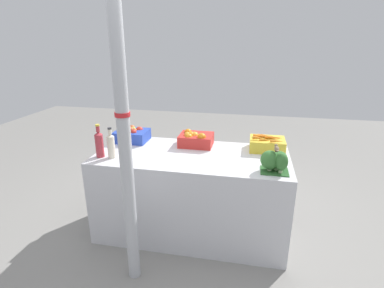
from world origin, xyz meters
The scene contains 10 objects.
ground_plane centered at (0.00, 0.00, 0.00)m, with size 10.00×10.00×0.00m, color gray.
market_table centered at (0.00, 0.00, 0.41)m, with size 1.78×0.83×0.82m, color silver.
support_pole centered at (-0.34, -0.71, 1.26)m, with size 0.11×0.11×2.51m.
apple_crate centered at (-0.69, 0.26, 0.89)m, with size 0.33×0.27×0.15m.
orange_crate centered at (-0.01, 0.24, 0.88)m, with size 0.33×0.27×0.15m.
carrot_crate centered at (0.68, 0.25, 0.88)m, with size 0.33×0.27×0.15m.
broccoli_pile centered at (0.73, -0.24, 0.91)m, with size 0.23×0.19×0.17m.
juice_bottle_ruby centered at (-0.80, -0.22, 0.94)m, with size 0.07×0.07×0.30m.
juice_bottle_cloudy centered at (-0.69, -0.22, 0.94)m, with size 0.07×0.07×0.28m.
sparrow_bird centered at (0.73, -0.25, 1.02)m, with size 0.04×0.14×0.05m.
Camera 1 is at (0.51, -2.54, 1.83)m, focal length 28.00 mm.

